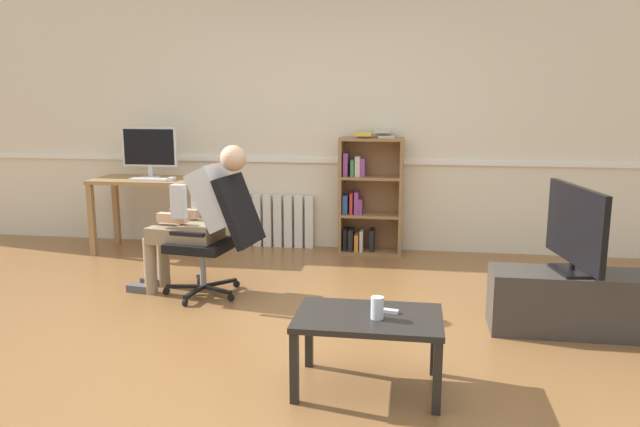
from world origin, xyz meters
TOP-DOWN VIEW (x-y plane):
  - ground_plane at (0.00, 0.00)m, footprint 18.00×18.00m
  - back_wall at (0.00, 2.65)m, footprint 12.00×0.13m
  - computer_desk at (-1.76, 2.15)m, footprint 1.19×0.58m
  - imac_monitor at (-1.82, 2.23)m, footprint 0.58×0.14m
  - keyboard at (-1.73, 2.01)m, footprint 0.38×0.12m
  - computer_mouse at (-1.51, 2.03)m, footprint 0.06×0.10m
  - bookshelf at (0.38, 2.44)m, footprint 0.63×0.29m
  - radiator at (-0.62, 2.54)m, footprint 0.87×0.08m
  - office_chair at (-0.66, 0.87)m, footprint 0.81×0.62m
  - person_seated at (-0.83, 0.89)m, footprint 1.03×0.45m
  - tv_stand at (1.90, 0.51)m, footprint 1.04×0.38m
  - tv_screen at (1.90, 0.51)m, footprint 0.25×0.82m
  - coffee_table at (0.63, -0.51)m, footprint 0.79×0.51m
  - drinking_glass at (0.67, -0.55)m, footprint 0.07×0.07m
  - spare_remote at (0.71, -0.45)m, footprint 0.15×0.07m

SIDE VIEW (x-z plane):
  - ground_plane at x=0.00m, z-range 0.00..0.00m
  - tv_stand at x=1.90m, z-range 0.00..0.42m
  - radiator at x=-0.62m, z-range 0.00..0.55m
  - coffee_table at x=0.63m, z-range 0.15..0.57m
  - spare_remote at x=0.71m, z-range 0.42..0.44m
  - drinking_glass at x=0.67m, z-range 0.42..0.54m
  - office_chair at x=-0.66m, z-range 0.04..1.01m
  - bookshelf at x=0.38m, z-range -0.04..1.20m
  - computer_desk at x=-1.76m, z-range 0.26..1.02m
  - person_seated at x=-0.83m, z-range 0.04..1.25m
  - tv_screen at x=1.90m, z-range 0.43..1.01m
  - keyboard at x=-1.73m, z-range 0.76..0.78m
  - computer_mouse at x=-1.51m, z-range 0.76..0.79m
  - imac_monitor at x=-1.82m, z-range 0.79..1.30m
  - back_wall at x=0.00m, z-range 0.00..2.70m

